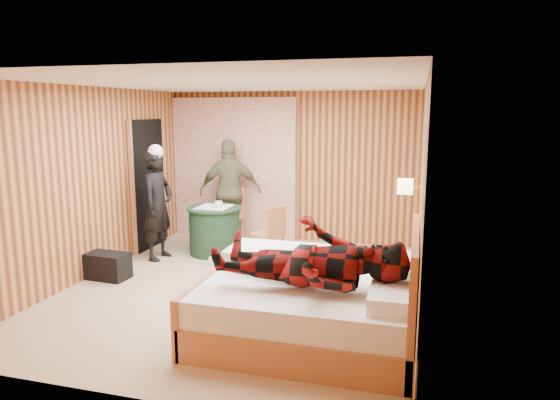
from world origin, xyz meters
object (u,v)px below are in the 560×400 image
(nightstand, at_px, (398,273))
(round_table, at_px, (215,230))
(wall_lamp, at_px, (406,186))
(man_at_table, at_px, (230,191))
(man_on_bed, at_px, (311,245))
(chair_far, at_px, (230,211))
(chair_near, at_px, (271,230))
(duffel_bag, at_px, (106,266))
(woman_standing, at_px, (158,205))
(bed, at_px, (312,305))

(nightstand, bearing_deg, round_table, 159.78)
(wall_lamp, xyz_separation_m, nightstand, (-0.04, -0.13, -1.04))
(wall_lamp, bearing_deg, man_at_table, 150.73)
(nightstand, relative_size, man_on_bed, 0.29)
(man_on_bed, bearing_deg, chair_far, 121.94)
(round_table, relative_size, chair_far, 0.89)
(wall_lamp, distance_m, chair_near, 2.15)
(chair_near, distance_m, duffel_bag, 2.30)
(wall_lamp, distance_m, nightstand, 1.05)
(man_at_table, xyz_separation_m, man_on_bed, (2.07, -3.36, 0.13))
(nightstand, height_order, woman_standing, woman_standing)
(wall_lamp, bearing_deg, duffel_bag, -171.35)
(duffel_bag, bearing_deg, man_at_table, 70.85)
(woman_standing, bearing_deg, chair_far, -27.30)
(man_at_table, bearing_deg, duffel_bag, 46.06)
(chair_near, bearing_deg, duffel_bag, -28.66)
(wall_lamp, relative_size, round_table, 0.31)
(wall_lamp, relative_size, man_on_bed, 0.15)
(man_on_bed, bearing_deg, woman_standing, 141.59)
(wall_lamp, distance_m, duffel_bag, 3.98)
(round_table, height_order, chair_near, chair_near)
(duffel_bag, bearing_deg, nightstand, 10.73)
(round_table, height_order, chair_far, chair_far)
(chair_far, height_order, woman_standing, woman_standing)
(chair_near, distance_m, woman_standing, 1.72)
(man_at_table, bearing_deg, nightstand, 127.53)
(bed, distance_m, man_on_bed, 0.71)
(chair_far, bearing_deg, duffel_bag, -112.74)
(chair_near, bearing_deg, bed, 53.62)
(round_table, distance_m, woman_standing, 0.95)
(man_on_bed, bearing_deg, wall_lamp, 66.32)
(duffel_bag, xyz_separation_m, woman_standing, (0.24, 1.00, 0.64))
(man_at_table, bearing_deg, bed, 102.35)
(duffel_bag, bearing_deg, woman_standing, 80.64)
(round_table, height_order, woman_standing, woman_standing)
(wall_lamp, bearing_deg, chair_far, 151.24)
(chair_near, height_order, man_at_table, man_at_table)
(wall_lamp, xyz_separation_m, man_on_bed, (-0.77, -1.76, -0.31))
(nightstand, distance_m, round_table, 2.99)
(nightstand, height_order, man_at_table, man_at_table)
(bed, distance_m, woman_standing, 3.40)
(wall_lamp, xyz_separation_m, chair_near, (-1.87, 0.68, -0.81))
(nightstand, bearing_deg, man_at_table, 148.35)
(woman_standing, xyz_separation_m, man_at_table, (0.69, 1.17, 0.05))
(bed, relative_size, man_on_bed, 1.17)
(wall_lamp, height_order, woman_standing, woman_standing)
(man_at_table, distance_m, man_on_bed, 3.95)
(duffel_bag, height_order, man_on_bed, man_on_bed)
(wall_lamp, xyz_separation_m, bed, (-0.80, -1.53, -0.97))
(nightstand, distance_m, chair_near, 2.01)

